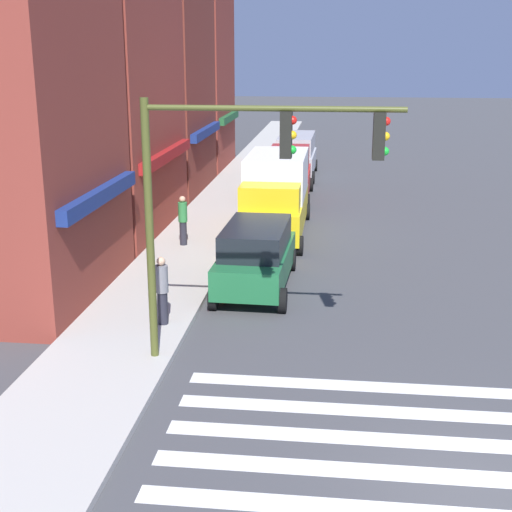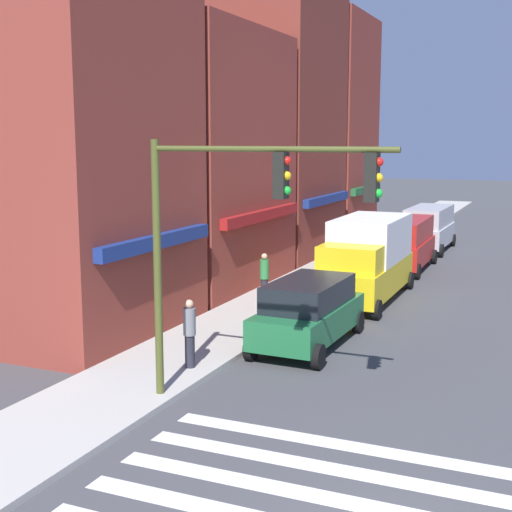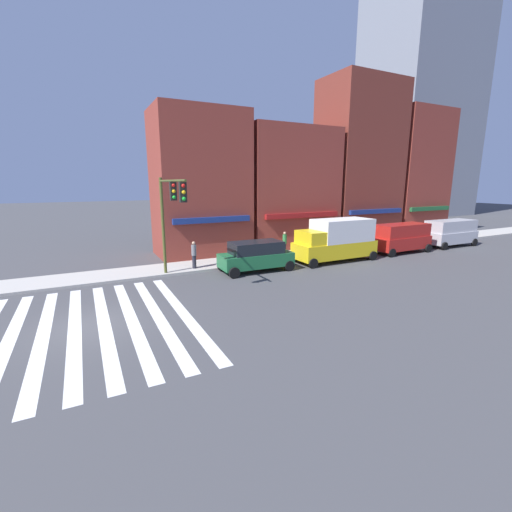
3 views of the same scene
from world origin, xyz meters
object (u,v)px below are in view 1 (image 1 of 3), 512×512
traffic_signal (242,176)px  van_silver (296,154)px  suv_green (256,255)px  van_red (288,172)px  box_truck_yellow (276,194)px  pedestrian_grey_coat (162,289)px  pedestrian_green_top (183,220)px

traffic_signal → van_silver: traffic_signal is taller
suv_green → van_red: 13.29m
box_truck_yellow → van_red: (6.77, -0.00, -0.30)m
box_truck_yellow → van_red: 6.78m
suv_green → van_silver: size_ratio=0.95×
suv_green → pedestrian_grey_coat: suv_green is taller
box_truck_yellow → pedestrian_grey_coat: (-10.02, 1.97, -0.51)m
pedestrian_grey_coat → pedestrian_green_top: bearing=-3.4°
van_silver → pedestrian_green_top: van_silver is taller
traffic_signal → suv_green: size_ratio=1.24×
pedestrian_grey_coat → pedestrian_green_top: size_ratio=1.00×
suv_green → pedestrian_grey_coat: size_ratio=2.69×
van_red → pedestrian_grey_coat: size_ratio=2.85×
suv_green → pedestrian_green_top: suv_green is taller
suv_green → pedestrian_grey_coat: 4.02m
van_red → pedestrian_grey_coat: bearing=172.2°
van_silver → pedestrian_grey_coat: size_ratio=2.84×
pedestrian_grey_coat → van_red: bearing=-18.5°
suv_green → van_red: van_red is taller
van_silver → pedestrian_grey_coat: (-23.04, 1.97, -0.21)m
pedestrian_grey_coat → pedestrian_green_top: same height
suv_green → van_red: bearing=1.7°
van_silver → van_red: bearing=-179.3°
van_silver → pedestrian_green_top: bearing=169.5°
van_red → van_silver: 6.24m
van_silver → traffic_signal: bearing=-178.5°
traffic_signal → box_truck_yellow: size_ratio=0.95×
suv_green → pedestrian_grey_coat: (-3.51, 1.97, 0.04)m
pedestrian_green_top → box_truck_yellow: bearing=-50.7°
suv_green → box_truck_yellow: box_truck_yellow is taller
van_red → van_silver: same height
van_silver → pedestrian_grey_coat: 23.12m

